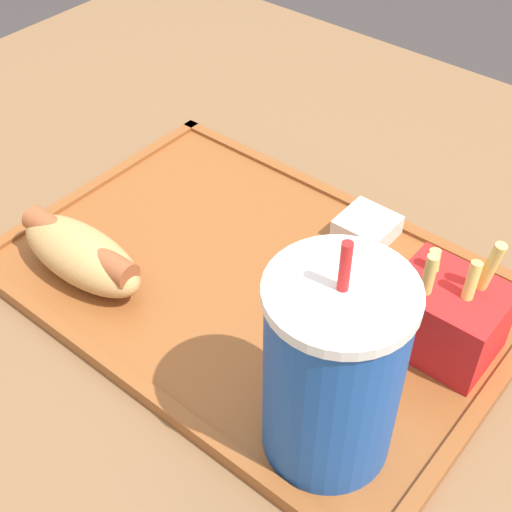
{
  "coord_description": "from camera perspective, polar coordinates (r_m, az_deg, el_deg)",
  "views": [
    {
      "loc": [
        -0.33,
        0.33,
        1.18
      ],
      "look_at": [
        -0.05,
        -0.01,
        0.76
      ],
      "focal_mm": 50.0,
      "sensor_mm": 36.0,
      "label": 1
    }
  ],
  "objects": [
    {
      "name": "soda_cup",
      "position": [
        0.47,
        6.16,
        -9.14
      ],
      "size": [
        0.09,
        0.09,
        0.19
      ],
      "color": "#194CA5",
      "rests_on": "food_tray"
    },
    {
      "name": "hot_dog_far",
      "position": [
        0.64,
        -13.84,
        0.21
      ],
      "size": [
        0.14,
        0.06,
        0.05
      ],
      "color": "tan",
      "rests_on": "food_tray"
    },
    {
      "name": "fries_carton",
      "position": [
        0.58,
        14.98,
        -4.64
      ],
      "size": [
        0.08,
        0.07,
        0.11
      ],
      "color": "red",
      "rests_on": "food_tray"
    },
    {
      "name": "dining_table",
      "position": [
        0.94,
        -2.9,
        -17.2
      ],
      "size": [
        1.08,
        1.0,
        0.72
      ],
      "color": "brown",
      "rests_on": "ground_plane"
    },
    {
      "name": "sauce_cup_mayo",
      "position": [
        0.68,
        8.87,
        2.35
      ],
      "size": [
        0.05,
        0.05,
        0.02
      ],
      "color": "silver",
      "rests_on": "food_tray"
    },
    {
      "name": "food_tray",
      "position": [
        0.64,
        0.0,
        -2.29
      ],
      "size": [
        0.44,
        0.3,
        0.01
      ],
      "color": "brown",
      "rests_on": "dining_table"
    }
  ]
}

